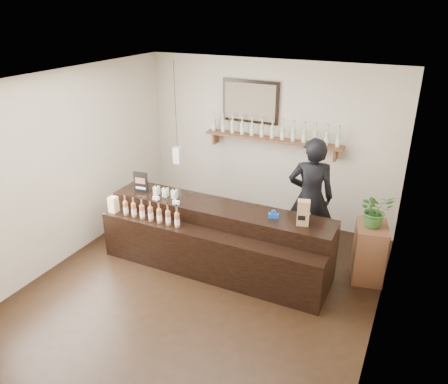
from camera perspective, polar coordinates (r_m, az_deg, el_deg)
ground at (r=6.20m, az=-2.88°, el=-12.35°), size 5.00×5.00×0.00m
room_shell at (r=5.38m, az=-3.25°, el=2.48°), size 5.00×5.00×5.00m
back_wall_decor at (r=7.48m, az=4.59°, el=8.97°), size 2.66×0.96×1.69m
counter at (r=6.42m, az=-1.13°, el=-6.25°), size 3.37×0.91×1.10m
promo_sign at (r=6.79m, az=-10.83°, el=1.26°), size 0.23×0.05×0.32m
paper_bag at (r=5.78m, az=10.31°, el=-2.68°), size 0.18×0.16×0.35m
tape_dispenser at (r=5.96m, az=6.49°, el=-2.99°), size 0.15×0.09×0.12m
side_cabinet at (r=6.51m, az=18.42°, el=-7.43°), size 0.52×0.64×0.83m
potted_plant at (r=6.21m, az=19.19°, el=-2.23°), size 0.57×0.55×0.49m
shopkeeper at (r=6.62m, az=11.30°, el=0.23°), size 0.89×0.72×2.12m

